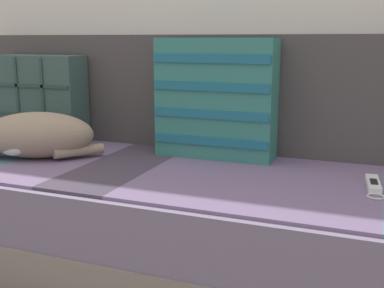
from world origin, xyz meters
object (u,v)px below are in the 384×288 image
Objects in this scene: couch at (160,212)px; throw_pillow_quilted at (41,99)px; game_remote_near at (373,185)px; sleeping_cat at (31,136)px; throw_pillow_striped at (216,98)px.

couch is 5.27× the size of throw_pillow_quilted.
couch is at bearing 179.20° from game_remote_near.
throw_pillow_quilted is 0.88× the size of sleeping_cat.
sleeping_cat is (-0.61, -0.27, -0.13)m from throw_pillow_striped.
couch is 0.54m from sleeping_cat.
game_remote_near is (1.32, -0.19, -0.17)m from throw_pillow_quilted.
couch is 9.87× the size of game_remote_near.
throw_pillow_striped is (0.77, -0.00, 0.03)m from throw_pillow_quilted.
game_remote_near is at bearing -19.43° from throw_pillow_striped.
sleeping_cat is at bearing -156.35° from throw_pillow_striped.
throw_pillow_quilted is 1.87× the size of game_remote_near.
throw_pillow_quilted is at bearing 179.97° from throw_pillow_striped.
throw_pillow_quilted is 0.90× the size of throw_pillow_striped.
sleeping_cat is 2.14× the size of game_remote_near.
sleeping_cat is at bearing -59.23° from throw_pillow_quilted.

